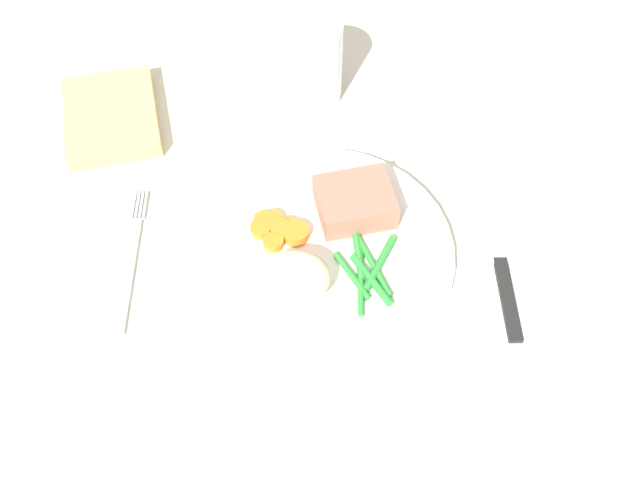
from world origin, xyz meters
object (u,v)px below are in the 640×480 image
Objects in this scene: dinner_plate at (320,250)px; water_glass at (311,66)px; knife at (498,253)px; napkin at (111,117)px; meat_portion at (355,202)px; fork at (131,259)px.

water_glass reaches higher than dinner_plate.
knife is at bearing -51.14° from water_glass.
dinner_plate reaches higher than knife.
knife is 29.39cm from water_glass.
napkin reaches higher than knife.
water_glass is at bearing 102.61° from meat_portion.
water_glass is (18.12, 22.63, 4.17)cm from fork.
fork is 1.65× the size of water_glass.
water_glass is (-0.55, 22.37, 3.57)cm from dinner_plate.
dinner_plate is 1.28× the size of knife.
knife is at bearing -0.83° from fork.
meat_portion is 22.82cm from fork.
dinner_plate is 5.91cm from meat_portion.
dinner_plate is at bearing -38.28° from napkin.
dinner_plate is at bearing 0.00° from fork.
napkin reaches higher than dinner_plate.
napkin is (-4.54, 18.57, 0.84)cm from fork.
knife is at bearing -17.29° from meat_portion.
meat_portion reaches higher than knife.
meat_portion is 0.36× the size of knife.
dinner_plate is at bearing -88.60° from water_glass.
meat_portion is 0.57× the size of napkin.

